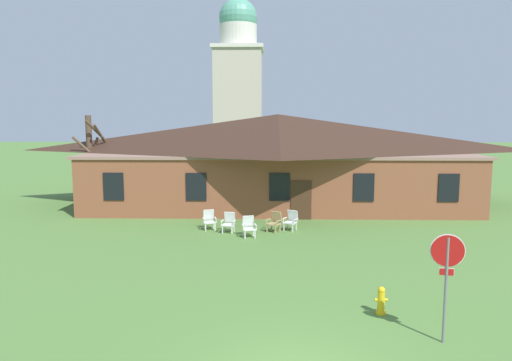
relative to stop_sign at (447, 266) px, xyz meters
The scene contains 10 objects.
brick_building 19.57m from the stop_sign, 100.80° to the left, with size 23.26×10.40×5.66m.
dome_tower 40.31m from the stop_sign, 100.72° to the left, with size 5.18×5.18×18.36m.
stop_sign is the anchor object (origin of this frame).
lawn_chair_by_porch 13.84m from the stop_sign, 121.31° to the left, with size 0.74×0.79×0.96m.
lawn_chair_near_door 12.84m from the stop_sign, 118.75° to the left, with size 0.70×0.74×0.96m.
lawn_chair_left_end 11.65m from the stop_sign, 116.48° to the left, with size 0.72×0.76×0.96m.
lawn_chair_middle 12.15m from the stop_sign, 109.09° to the left, with size 0.83×0.86×0.96m.
lawn_chair_right_end 12.23m from the stop_sign, 104.99° to the left, with size 0.82×0.85×0.96m.
bare_tree_beside_building 23.47m from the stop_sign, 130.34° to the left, with size 1.77×1.62×5.58m.
fire_hydrant 2.54m from the stop_sign, 123.69° to the left, with size 0.36×0.28×0.79m.
Camera 1 is at (-0.59, -9.40, 5.41)m, focal length 33.64 mm.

